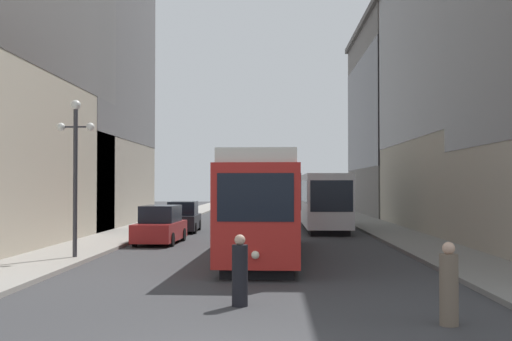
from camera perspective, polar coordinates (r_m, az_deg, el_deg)
sidewalk_left at (r=50.77m, az=-7.77°, el=-4.38°), size 2.97×120.00×0.15m
sidewalk_right at (r=50.56m, az=9.30°, el=-4.39°), size 2.97×120.00×0.15m
streetcar at (r=25.25m, az=0.95°, el=-2.89°), size 3.11×14.05×3.89m
transit_bus at (r=40.35m, az=6.00°, el=-2.52°), size 2.63×11.32×3.45m
parked_car_left_near at (r=38.71m, az=-6.52°, el=-4.20°), size 1.99×4.66×1.82m
parked_car_left_mid at (r=31.09m, az=-8.52°, el=-4.90°), size 2.03×4.74×1.82m
pedestrian_crossing_near at (r=14.95m, az=-1.45°, el=-9.09°), size 0.37×0.37×1.65m
pedestrian_crossing_far at (r=13.48m, az=16.79°, el=-9.86°), size 0.37×0.37×1.66m
lamp_post_left_near at (r=24.58m, az=-15.78°, el=1.40°), size 1.41×0.36×5.80m
building_left_corner at (r=47.71m, az=-20.41°, el=10.13°), size 16.35×17.67×23.70m
building_right_midblock at (r=62.69m, az=14.73°, el=4.58°), size 12.55×20.77×17.90m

